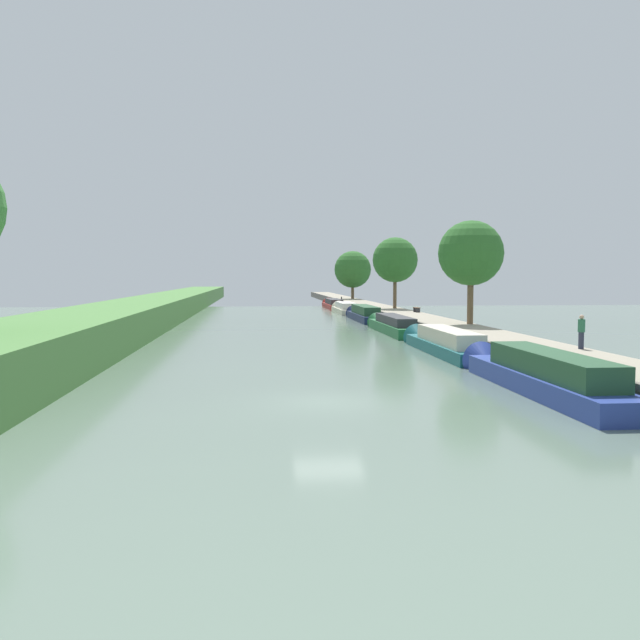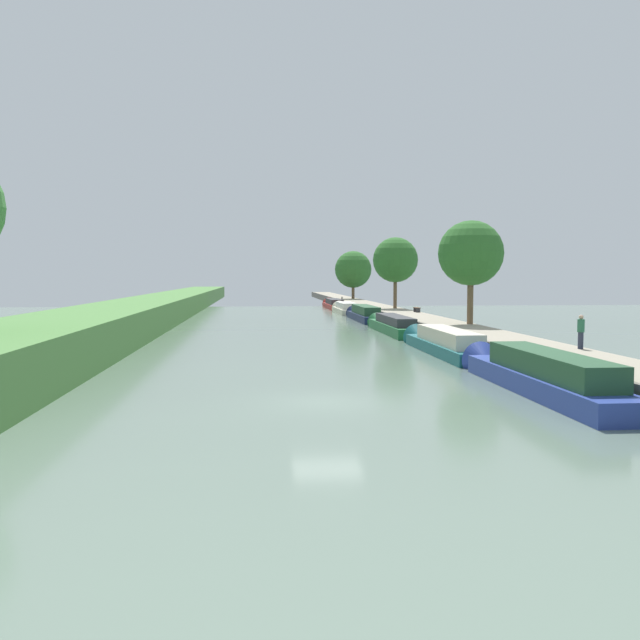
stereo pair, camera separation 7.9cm
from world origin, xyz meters
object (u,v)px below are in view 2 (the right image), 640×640
at_px(person_walking, 581,331).
at_px(mooring_bollard_far, 342,298).
at_px(narrowboat_blue, 537,374).
at_px(park_bench, 417,309).
at_px(narrowboat_cream, 345,309).
at_px(narrowboat_green, 392,325).
at_px(narrowboat_teal, 442,343).
at_px(narrowboat_navy, 364,314).
at_px(narrowboat_red, 333,304).

distance_m(person_walking, mooring_bollard_far, 71.07).
xyz_separation_m(narrowboat_blue, park_bench, (4.69, 40.53, 0.67)).
xyz_separation_m(narrowboat_cream, person_walking, (4.86, -52.31, 1.34)).
height_order(narrowboat_green, mooring_bollard_far, mooring_bollard_far).
bearing_deg(narrowboat_teal, narrowboat_blue, -89.89).
bearing_deg(narrowboat_blue, park_bench, 83.40).
height_order(narrowboat_navy, narrowboat_red, narrowboat_navy).
bearing_deg(narrowboat_navy, narrowboat_red, 90.37).
bearing_deg(park_bench, narrowboat_navy, 140.89).
bearing_deg(park_bench, narrowboat_red, 98.96).
xyz_separation_m(narrowboat_blue, mooring_bollard_far, (1.74, 76.90, 0.55)).
bearing_deg(narrowboat_green, narrowboat_blue, -89.73).
xyz_separation_m(narrowboat_red, park_bench, (4.88, -30.97, 0.81)).
xyz_separation_m(narrowboat_cream, park_bench, (4.91, -17.68, 0.82)).
bearing_deg(narrowboat_navy, narrowboat_cream, 90.84).
height_order(narrowboat_navy, park_bench, narrowboat_navy).
height_order(narrowboat_teal, mooring_bollard_far, narrowboat_teal).
xyz_separation_m(narrowboat_teal, narrowboat_cream, (-0.19, 44.42, -0.06)).
relative_size(narrowboat_green, person_walking, 8.41).
height_order(narrowboat_teal, person_walking, person_walking).
height_order(narrowboat_navy, mooring_bollard_far, narrowboat_navy).
height_order(narrowboat_teal, narrowboat_red, narrowboat_teal).
bearing_deg(narrowboat_navy, narrowboat_teal, -90.02).
height_order(narrowboat_navy, narrowboat_cream, narrowboat_navy).
xyz_separation_m(narrowboat_green, narrowboat_cream, (-0.08, 29.55, -0.05)).
bearing_deg(park_bench, narrowboat_cream, 105.52).
bearing_deg(mooring_bollard_far, narrowboat_cream, -95.98).
distance_m(narrowboat_blue, narrowboat_cream, 58.20).
height_order(narrowboat_cream, narrowboat_red, narrowboat_cream).
relative_size(narrowboat_blue, park_bench, 9.15).
bearing_deg(narrowboat_blue, narrowboat_cream, 90.22).
bearing_deg(park_bench, narrowboat_teal, -100.00).
xyz_separation_m(narrowboat_teal, mooring_bollard_far, (1.77, 63.12, 0.63)).
height_order(narrowboat_blue, mooring_bollard_far, narrowboat_blue).
bearing_deg(narrowboat_green, mooring_bollard_far, 87.77).
bearing_deg(mooring_bollard_far, park_bench, -85.36).
bearing_deg(narrowboat_navy, narrowboat_green, -90.44).
relative_size(narrowboat_teal, park_bench, 8.97).
bearing_deg(mooring_bollard_far, person_walking, -87.66).
xyz_separation_m(narrowboat_blue, narrowboat_red, (-0.19, 71.49, -0.14)).
xyz_separation_m(narrowboat_cream, mooring_bollard_far, (1.96, 18.70, 0.69)).
height_order(narrowboat_blue, park_bench, narrowboat_blue).
bearing_deg(person_walking, park_bench, 89.91).
relative_size(narrowboat_cream, person_walking, 7.05).
xyz_separation_m(narrowboat_blue, person_walking, (4.64, 5.89, 1.20)).
xyz_separation_m(narrowboat_navy, narrowboat_cream, (-0.20, 13.85, -0.09)).
distance_m(narrowboat_cream, person_walking, 52.55).
relative_size(narrowboat_cream, mooring_bollard_far, 26.00).
height_order(narrowboat_cream, mooring_bollard_far, mooring_bollard_far).
height_order(narrowboat_blue, narrowboat_green, narrowboat_blue).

